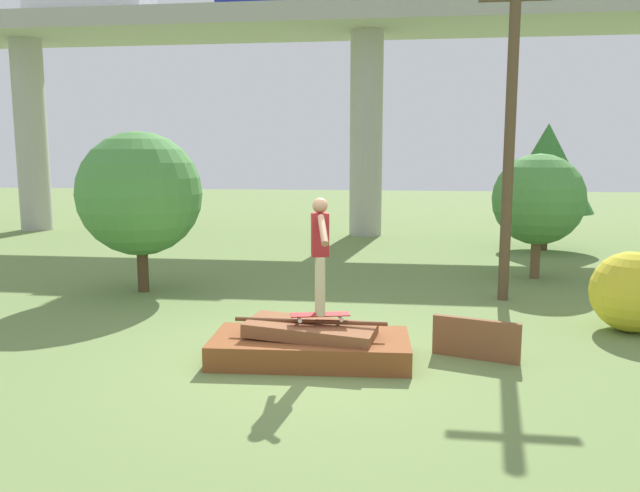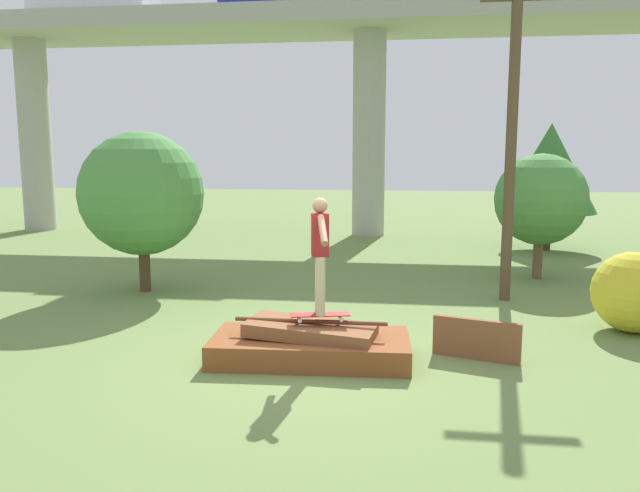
# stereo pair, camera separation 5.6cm
# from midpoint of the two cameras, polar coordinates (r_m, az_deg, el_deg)

# --- Properties ---
(ground_plane) EXTENTS (80.00, 80.00, 0.00)m
(ground_plane) POSITION_cam_midpoint_polar(r_m,az_deg,el_deg) (8.61, -1.07, -10.36)
(ground_plane) COLOR olive
(scrap_pile) EXTENTS (2.72, 1.38, 0.57)m
(scrap_pile) POSITION_cam_midpoint_polar(r_m,az_deg,el_deg) (8.54, -1.06, -9.00)
(scrap_pile) COLOR brown
(scrap_pile) RESTS_ON ground_plane
(scrap_plank_loose) EXTENTS (1.15, 0.45, 0.56)m
(scrap_plank_loose) POSITION_cam_midpoint_polar(r_m,az_deg,el_deg) (8.82, 13.88, -8.26)
(scrap_plank_loose) COLOR brown
(scrap_plank_loose) RESTS_ON ground_plane
(skateboard) EXTENTS (0.82, 0.40, 0.09)m
(skateboard) POSITION_cam_midpoint_polar(r_m,az_deg,el_deg) (8.37, -0.19, -6.32)
(skateboard) COLOR maroon
(skateboard) RESTS_ON scrap_pile
(skater) EXTENTS (0.36, 1.19, 1.55)m
(skater) POSITION_cam_midpoint_polar(r_m,az_deg,el_deg) (8.18, -0.20, -0.16)
(skater) COLOR #C6B78E
(skater) RESTS_ON skateboard
(highway_overpass) EXTENTS (44.00, 3.72, 7.40)m
(highway_overpass) POSITION_cam_midpoint_polar(r_m,az_deg,el_deg) (21.68, 4.25, 17.91)
(highway_overpass) COLOR #A8A59E
(highway_overpass) RESTS_ON ground_plane
(utility_pole) EXTENTS (1.30, 0.20, 6.15)m
(utility_pole) POSITION_cam_midpoint_polar(r_m,az_deg,el_deg) (12.21, 16.85, 10.08)
(utility_pole) COLOR brown
(utility_pole) RESTS_ON ground_plane
(tree_behind_left) EXTENTS (2.46, 2.46, 3.22)m
(tree_behind_left) POSITION_cam_midpoint_polar(r_m,az_deg,el_deg) (12.95, -16.28, 4.60)
(tree_behind_left) COLOR #4C3823
(tree_behind_left) RESTS_ON ground_plane
(tree_behind_right) EXTENTS (2.01, 2.01, 2.78)m
(tree_behind_right) POSITION_cam_midpoint_polar(r_m,az_deg,el_deg) (14.62, 19.23, 4.03)
(tree_behind_right) COLOR brown
(tree_behind_right) RESTS_ON ground_plane
(tree_mid_back) EXTENTS (2.65, 2.65, 3.64)m
(tree_mid_back) POSITION_cam_midpoint_polar(r_m,az_deg,el_deg) (19.07, 19.95, 6.70)
(tree_mid_back) COLOR #4C3823
(tree_mid_back) RESTS_ON ground_plane
(bush_yellow_flowering) EXTENTS (1.27, 1.27, 1.27)m
(bush_yellow_flowering) POSITION_cam_midpoint_polar(r_m,az_deg,el_deg) (10.92, 26.50, -3.77)
(bush_yellow_flowering) COLOR gold
(bush_yellow_flowering) RESTS_ON ground_plane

